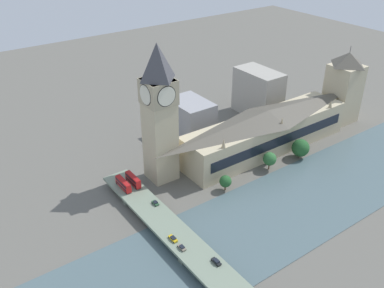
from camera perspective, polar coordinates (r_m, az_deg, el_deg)
The scene contains 17 objects.
ground_plane at distance 240.88m, azimuth 10.73°, elevation -2.63°, with size 600.00×600.00×0.00m, color #605E56.
river_water at distance 224.22m, azimuth 16.53°, elevation -6.08°, with size 51.92×360.00×0.30m, color #4C6066.
parliament_hall at distance 248.63m, azimuth 9.90°, elevation 1.81°, with size 23.91×107.75×24.84m.
clock_tower at distance 207.85m, azimuth -4.40°, elevation 4.46°, with size 14.77×14.77×71.85m.
victoria_tower at distance 292.59m, azimuth 19.54°, elevation 7.13°, with size 18.17×18.17×49.87m.
road_bridge at distance 177.68m, azimuth -0.03°, elevation -14.05°, with size 135.84×13.58×4.55m.
double_decker_bus_lead at distance 210.87m, azimuth -9.14°, elevation -5.26°, with size 11.96×2.65×4.68m.
double_decker_bus_mid at distance 213.09m, azimuth -7.87°, elevation -4.71°, with size 11.84×2.61×4.85m.
car_northbound_lead at distance 199.81m, azimuth -4.91°, elevation -7.82°, with size 4.03×1.90×1.46m.
car_northbound_mid at distance 180.80m, azimuth -2.54°, elevation -12.47°, with size 4.78×1.90×1.36m.
car_northbound_tail at distance 171.36m, azimuth 3.26°, elevation -15.37°, with size 4.63×1.83×1.53m.
car_southbound_tail at distance 176.85m, azimuth -1.37°, elevation -13.62°, with size 4.14×1.81×1.34m.
city_block_west at distance 291.26m, azimuth 8.80°, elevation 6.79°, with size 32.62×18.07×30.56m.
city_block_center at distance 259.94m, azimuth -0.20°, elevation 3.37°, with size 27.88×19.82×23.13m.
tree_embankment_near at distance 247.04m, azimuth 14.27°, elevation -0.51°, with size 9.98×9.98×11.26m.
tree_embankment_mid at distance 214.01m, azimuth 4.48°, elevation -4.98°, with size 6.15×6.15×8.31m.
tree_embankment_far at distance 232.45m, azimuth 10.32°, elevation -1.97°, with size 7.32×7.32×10.24m.
Camera 1 is at (-136.63, 153.17, 126.09)m, focal length 40.00 mm.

